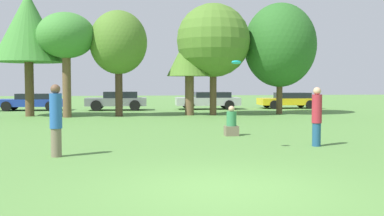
% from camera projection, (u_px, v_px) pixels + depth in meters
% --- Properties ---
extents(ground_plane, '(120.00, 120.00, 0.00)m').
position_uv_depth(ground_plane, '(222.00, 189.00, 7.62)').
color(ground_plane, '#54843D').
extents(person_thrower, '(0.30, 0.30, 1.79)m').
position_uv_depth(person_thrower, '(56.00, 120.00, 10.89)').
color(person_thrower, '#726651').
rests_on(person_thrower, ground).
extents(person_catcher, '(0.29, 0.29, 1.71)m').
position_uv_depth(person_catcher, '(317.00, 116.00, 12.73)').
color(person_catcher, navy).
rests_on(person_catcher, ground).
extents(frisbee, '(0.25, 0.25, 0.09)m').
position_uv_depth(frisbee, '(236.00, 62.00, 11.68)').
color(frisbee, '#19B2D8').
extents(bystander_sitting, '(0.46, 0.38, 1.04)m').
position_uv_depth(bystander_sitting, '(231.00, 124.00, 15.35)').
color(bystander_sitting, '#726651').
rests_on(bystander_sitting, ground).
extents(tree_0, '(3.85, 3.85, 6.85)m').
position_uv_depth(tree_0, '(28.00, 28.00, 24.29)').
color(tree_0, brown).
rests_on(tree_0, ground).
extents(tree_1, '(3.06, 3.06, 5.60)m').
position_uv_depth(tree_1, '(66.00, 37.00, 23.53)').
color(tree_1, brown).
rests_on(tree_1, ground).
extents(tree_2, '(3.14, 3.14, 5.81)m').
position_uv_depth(tree_2, '(118.00, 43.00, 24.23)').
color(tree_2, '#473323').
rests_on(tree_2, ground).
extents(tree_3, '(2.59, 2.59, 4.83)m').
position_uv_depth(tree_3, '(189.00, 55.00, 25.21)').
color(tree_3, brown).
rests_on(tree_3, ground).
extents(tree_4, '(4.18, 4.18, 6.36)m').
position_uv_depth(tree_4, '(213.00, 41.00, 25.18)').
color(tree_4, brown).
rests_on(tree_4, ground).
extents(tree_5, '(4.24, 4.24, 6.55)m').
position_uv_depth(tree_5, '(280.00, 45.00, 26.13)').
color(tree_5, brown).
rests_on(tree_5, ground).
extents(parked_car_blue, '(4.62, 2.05, 1.14)m').
position_uv_depth(parked_car_blue, '(33.00, 101.00, 29.89)').
color(parked_car_blue, '#1E389E').
rests_on(parked_car_blue, ground).
extents(parked_car_grey, '(4.16, 2.08, 1.27)m').
position_uv_depth(parked_car_grey, '(117.00, 100.00, 30.13)').
color(parked_car_grey, slate).
rests_on(parked_car_grey, ground).
extents(parked_car_silver, '(4.57, 2.14, 1.22)m').
position_uv_depth(parked_car_silver, '(209.00, 100.00, 31.29)').
color(parked_car_silver, '#B2B2B7').
rests_on(parked_car_silver, ground).
extents(parked_car_yellow, '(4.35, 2.21, 1.15)m').
position_uv_depth(parked_car_yellow, '(289.00, 100.00, 32.52)').
color(parked_car_yellow, gold).
rests_on(parked_car_yellow, ground).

